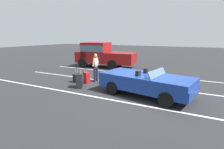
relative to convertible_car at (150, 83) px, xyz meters
The scene contains 10 objects.
ground_plane 0.62m from the convertible_car, 169.53° to the left, with size 80.00×80.00×0.00m, color #28282B.
lot_line_near 1.40m from the convertible_car, 99.33° to the right, with size 18.00×0.12×0.01m, color silver.
lot_line_mid 1.58m from the convertible_car, 98.07° to the left, with size 18.00×0.12×0.01m, color silver.
lot_line_far 4.20m from the convertible_car, 92.83° to the left, with size 18.00×0.12×0.01m, color silver.
convertible_car is the anchor object (origin of this frame).
suitcase_large_black 3.63m from the convertible_car, behind, with size 0.48×0.56×0.98m.
suitcase_medium_bright 3.86m from the convertible_car, behind, with size 0.47×0.40×0.86m.
suitcase_small_carryon 4.51m from the convertible_car, behind, with size 0.24×0.35×0.85m.
traveler_person 3.76m from the convertible_car, 162.35° to the left, with size 0.26×0.61×1.65m.
parked_pickup_truck_near 8.10m from the convertible_car, 136.06° to the left, with size 5.17×2.46×2.10m.
Camera 1 is at (2.19, -7.60, 2.65)m, focal length 28.50 mm.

